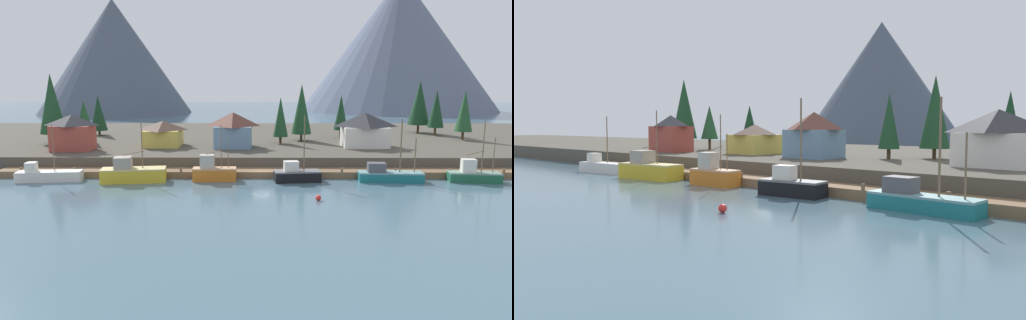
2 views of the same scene
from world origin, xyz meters
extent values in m
cube|color=#476675|center=(0.00, 20.00, -0.50)|extent=(400.00, 400.00, 1.00)
cube|color=brown|center=(0.00, 2.00, 0.50)|extent=(80.00, 4.00, 1.00)
cylinder|color=brown|center=(-36.00, 0.20, 0.80)|extent=(0.36, 0.36, 1.60)
cylinder|color=brown|center=(-28.00, 0.20, 0.80)|extent=(0.36, 0.36, 1.60)
cylinder|color=brown|center=(-20.00, 0.20, 0.80)|extent=(0.36, 0.36, 1.60)
cylinder|color=brown|center=(-12.00, 0.20, 0.80)|extent=(0.36, 0.36, 1.60)
cylinder|color=brown|center=(-4.00, 0.20, 0.80)|extent=(0.36, 0.36, 1.60)
cylinder|color=brown|center=(4.00, 0.20, 0.80)|extent=(0.36, 0.36, 1.60)
cylinder|color=brown|center=(12.00, 0.20, 0.80)|extent=(0.36, 0.36, 1.60)
cylinder|color=brown|center=(20.00, 0.20, 0.80)|extent=(0.36, 0.36, 1.60)
cube|color=#4C473D|center=(0.00, 32.00, 1.25)|extent=(400.00, 56.00, 2.50)
cone|color=#475160|center=(-60.61, 129.82, 23.13)|extent=(62.35, 62.35, 46.26)
cube|color=silver|center=(-30.84, -1.87, 0.64)|extent=(9.32, 3.48, 1.27)
cube|color=silver|center=(-30.84, -1.87, 1.37)|extent=(9.32, 3.48, 0.20)
cube|color=silver|center=(-33.29, -2.15, 2.14)|extent=(1.58, 1.77, 1.34)
cylinder|color=brown|center=(-30.07, -1.78, 4.87)|extent=(0.14, 0.14, 6.80)
cube|color=gold|center=(-18.42, -2.25, 0.91)|extent=(9.42, 4.18, 1.82)
cube|color=tan|center=(-18.42, -2.25, 1.92)|extent=(9.42, 4.18, 0.20)
cube|color=gray|center=(-19.86, -2.44, 2.84)|extent=(2.69, 2.60, 1.65)
cylinder|color=brown|center=(-17.12, -2.08, 5.43)|extent=(0.14, 0.14, 6.84)
cylinder|color=brown|center=(-18.38, -2.24, 4.21)|extent=(3.12, 0.51, 0.59)
cube|color=#CC6B1E|center=(-6.82, -1.32, 0.85)|extent=(6.35, 2.42, 1.71)
cube|color=tan|center=(-6.82, -1.32, 1.81)|extent=(6.35, 2.42, 0.20)
cube|color=#B2AD9E|center=(-7.88, -1.35, 2.86)|extent=(2.07, 1.62, 1.91)
cylinder|color=brown|center=(-5.82, -1.29, 5.05)|extent=(0.12, 0.12, 6.28)
cylinder|color=brown|center=(-4.79, -1.26, 3.96)|extent=(0.10, 0.10, 4.10)
cylinder|color=brown|center=(-6.80, -1.32, 4.24)|extent=(2.38, 0.15, 0.78)
cube|color=black|center=(5.21, -1.78, 0.70)|extent=(6.87, 3.29, 1.40)
cube|color=slate|center=(5.21, -1.78, 1.50)|extent=(6.87, 3.29, 0.20)
cube|color=silver|center=(4.31, -1.89, 2.31)|extent=(2.23, 1.66, 1.41)
cylinder|color=brown|center=(6.17, -1.67, 5.58)|extent=(0.17, 0.17, 7.95)
cube|color=#196B70|center=(18.74, -1.65, 0.61)|extent=(9.23, 3.05, 1.21)
cube|color=#679496|center=(18.74, -1.65, 1.31)|extent=(9.23, 3.05, 0.20)
cube|color=#4C4C51|center=(16.69, -1.54, 2.07)|extent=(2.61, 1.97, 1.32)
cylinder|color=brown|center=(20.02, -1.73, 5.28)|extent=(0.19, 0.19, 7.73)
cylinder|color=brown|center=(22.09, -1.84, 3.92)|extent=(0.16, 0.16, 5.01)
cube|color=silver|center=(18.66, 15.98, 4.33)|extent=(7.97, 5.62, 3.66)
pyramid|color=#2D2D33|center=(18.66, 15.98, 7.41)|extent=(8.37, 5.90, 2.50)
cube|color=#6689A8|center=(-5.02, 15.05, 4.44)|extent=(6.55, 5.74, 3.88)
pyramid|color=brown|center=(-5.02, 15.05, 7.59)|extent=(6.88, 6.03, 2.42)
cube|color=gold|center=(-17.87, 16.62, 4.00)|extent=(6.25, 6.54, 3.01)
pyramid|color=#422D23|center=(-17.87, 16.62, 6.31)|extent=(6.56, 6.87, 1.60)
cube|color=#9E4238|center=(-32.31, 11.18, 4.66)|extent=(6.63, 4.45, 4.32)
pyramid|color=#2D2D33|center=(-32.31, 11.18, 7.74)|extent=(6.97, 4.67, 1.85)
cylinder|color=#4C3823|center=(-39.11, 19.26, 3.50)|extent=(0.50, 0.50, 1.99)
cone|color=#194223|center=(-39.11, 19.26, 10.08)|extent=(4.78, 4.78, 11.17)
cylinder|color=#4C3823|center=(3.63, 20.05, 3.18)|extent=(0.50, 0.50, 1.35)
cone|color=#194223|center=(3.63, 20.05, 7.55)|extent=(2.83, 2.83, 7.39)
cylinder|color=#4C3823|center=(7.94, 24.47, 3.19)|extent=(0.50, 0.50, 1.38)
cone|color=#194223|center=(7.94, 24.47, 8.75)|extent=(3.96, 3.96, 9.75)
cylinder|color=#4C3823|center=(-35.12, 32.81, 3.03)|extent=(0.50, 0.50, 1.05)
cone|color=#14381E|center=(-35.12, 32.81, 7.30)|extent=(3.59, 3.59, 7.48)
cylinder|color=#4C3823|center=(-33.83, 20.99, 3.47)|extent=(0.50, 0.50, 1.95)
cone|color=#1E4C28|center=(-33.83, 20.99, 7.54)|extent=(3.18, 3.18, 6.19)
cylinder|color=#4C3823|center=(16.27, 27.86, 3.39)|extent=(0.50, 0.50, 1.79)
cone|color=#14381E|center=(16.27, 27.86, 7.82)|extent=(2.85, 2.85, 7.06)
sphere|color=red|center=(7.00, -12.58, 0.35)|extent=(0.70, 0.70, 0.70)
camera|label=1|loc=(-0.07, -68.98, 14.97)|focal=33.23mm
camera|label=2|loc=(35.87, -38.50, 6.93)|focal=34.41mm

